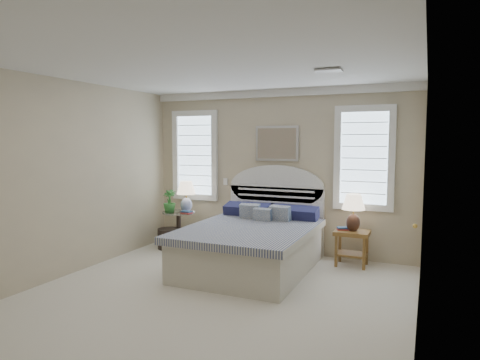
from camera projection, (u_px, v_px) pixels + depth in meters
name	position (u px, v px, depth m)	size (l,w,h in m)	color
floor	(207.00, 302.00, 4.96)	(4.50, 5.00, 0.01)	#EDE3CA
ceiling	(205.00, 65.00, 4.71)	(4.50, 5.00, 0.01)	silver
wall_back	(277.00, 172.00, 7.12)	(4.50, 0.02, 2.70)	#C5B594
wall_left	(58.00, 179.00, 5.74)	(0.02, 5.00, 2.70)	#C5B594
wall_right	(421.00, 197.00, 3.93)	(0.02, 5.00, 2.70)	#C5B594
crown_molding	(277.00, 93.00, 6.96)	(4.50, 0.08, 0.12)	white
hvac_vent	(329.00, 70.00, 4.96)	(0.30, 0.20, 0.02)	#B2B2B2
switch_plate	(226.00, 182.00, 7.50)	(0.08, 0.01, 0.12)	white
window_left	(195.00, 155.00, 7.70)	(0.90, 0.06, 1.60)	silver
window_right	(364.00, 158.00, 6.51)	(0.90, 0.06, 1.60)	silver
painting	(277.00, 143.00, 7.04)	(0.74, 0.04, 0.58)	silver
closet_door	(420.00, 197.00, 5.05)	(0.02, 1.80, 2.40)	silver
bed	(254.00, 242.00, 6.26)	(1.72, 2.28, 1.47)	beige
side_table_left	(179.00, 226.00, 7.46)	(0.56, 0.56, 0.63)	black
nightstand_right	(352.00, 240.00, 6.36)	(0.50, 0.40, 0.53)	brown
floor_pot	(169.00, 239.00, 7.41)	(0.38, 0.38, 0.35)	black
lamp_left	(186.00, 193.00, 7.42)	(0.40, 0.40, 0.54)	silver
lamp_right	(353.00, 208.00, 6.33)	(0.34, 0.34, 0.56)	black
potted_plant	(169.00, 201.00, 7.35)	(0.22, 0.22, 0.39)	#36722D
books_left	(187.00, 212.00, 7.26)	(0.19, 0.15, 0.05)	#9F2A27
books_right	(342.00, 229.00, 6.41)	(0.19, 0.16, 0.04)	#9F2A27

